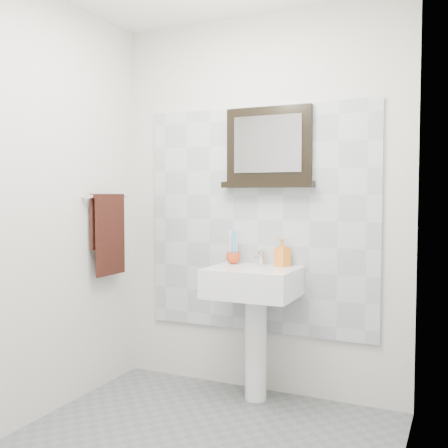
% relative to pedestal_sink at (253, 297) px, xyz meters
% --- Properties ---
extents(back_wall, '(2.00, 0.01, 2.50)m').
position_rel_pedestal_sink_xyz_m(back_wall, '(-0.05, 0.23, 0.57)').
color(back_wall, silver).
rests_on(back_wall, ground).
extents(left_wall, '(0.01, 2.20, 2.50)m').
position_rel_pedestal_sink_xyz_m(left_wall, '(-1.05, -0.87, 0.57)').
color(left_wall, silver).
rests_on(left_wall, ground).
extents(right_wall, '(0.01, 2.20, 2.50)m').
position_rel_pedestal_sink_xyz_m(right_wall, '(0.95, -0.87, 0.57)').
color(right_wall, silver).
rests_on(right_wall, ground).
extents(splashback, '(1.60, 0.02, 1.50)m').
position_rel_pedestal_sink_xyz_m(splashback, '(-0.05, 0.21, 0.47)').
color(splashback, '#B1BBBF').
rests_on(splashback, back_wall).
extents(pedestal_sink, '(0.55, 0.44, 0.96)m').
position_rel_pedestal_sink_xyz_m(pedestal_sink, '(0.00, 0.00, 0.00)').
color(pedestal_sink, white).
rests_on(pedestal_sink, ground).
extents(toothbrush_cup, '(0.12, 0.12, 0.08)m').
position_rel_pedestal_sink_xyz_m(toothbrush_cup, '(-0.19, 0.12, 0.22)').
color(toothbrush_cup, '#CB4317').
rests_on(toothbrush_cup, pedestal_sink).
extents(toothbrushes, '(0.05, 0.04, 0.21)m').
position_rel_pedestal_sink_xyz_m(toothbrushes, '(-0.19, 0.12, 0.31)').
color(toothbrushes, white).
rests_on(toothbrushes, toothbrush_cup).
extents(soap_dispenser, '(0.10, 0.10, 0.18)m').
position_rel_pedestal_sink_xyz_m(soap_dispenser, '(0.14, 0.14, 0.27)').
color(soap_dispenser, '#F75C1D').
rests_on(soap_dispenser, pedestal_sink).
extents(framed_mirror, '(0.62, 0.11, 0.52)m').
position_rel_pedestal_sink_xyz_m(framed_mirror, '(0.03, 0.19, 0.94)').
color(framed_mirror, black).
rests_on(framed_mirror, back_wall).
extents(towel_bar, '(0.07, 0.40, 0.03)m').
position_rel_pedestal_sink_xyz_m(towel_bar, '(-1.00, -0.16, 0.63)').
color(towel_bar, silver).
rests_on(towel_bar, left_wall).
extents(hand_towel, '(0.06, 0.30, 0.55)m').
position_rel_pedestal_sink_xyz_m(hand_towel, '(-0.99, -0.16, 0.42)').
color(hand_towel, black).
rests_on(hand_towel, towel_bar).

